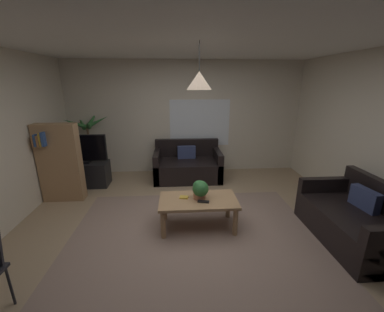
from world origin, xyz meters
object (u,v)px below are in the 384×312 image
(pendant_lamp, at_px, (199,80))
(tv_stand, at_px, (86,174))
(book_on_table_0, at_px, (184,197))
(potted_plant_on_table, at_px, (200,189))
(coffee_table, at_px, (198,204))
(couch_under_window, at_px, (188,166))
(couch_right_side, at_px, (356,222))
(potted_palm_corner, at_px, (90,149))
(bookshelf_corner, at_px, (60,163))
(tv, at_px, (82,149))
(remote_on_table_0, at_px, (203,202))

(pendant_lamp, bearing_deg, tv_stand, 142.77)
(book_on_table_0, distance_m, potted_plant_on_table, 0.27)
(coffee_table, bearing_deg, couch_under_window, 91.86)
(couch_under_window, height_order, couch_right_side, same)
(potted_palm_corner, bearing_deg, couch_under_window, -7.35)
(couch_right_side, xyz_separation_m, book_on_table_0, (-2.28, 0.50, 0.19))
(bookshelf_corner, bearing_deg, tv, 72.57)
(tv_stand, bearing_deg, tv, -90.00)
(bookshelf_corner, bearing_deg, coffee_table, -23.80)
(coffee_table, relative_size, bookshelf_corner, 0.80)
(potted_palm_corner, height_order, pendant_lamp, pendant_lamp)
(coffee_table, bearing_deg, tv_stand, 142.77)
(remote_on_table_0, distance_m, potted_plant_on_table, 0.19)
(tv_stand, relative_size, tv, 0.95)
(potted_plant_on_table, bearing_deg, couch_under_window, 92.63)
(potted_plant_on_table, bearing_deg, tv_stand, 143.29)
(couch_under_window, height_order, coffee_table, couch_under_window)
(remote_on_table_0, relative_size, potted_palm_corner, 0.11)
(coffee_table, bearing_deg, couch_right_side, -12.19)
(couch_right_side, bearing_deg, couch_under_window, -137.80)
(tv_stand, bearing_deg, coffee_table, -37.23)
(couch_right_side, bearing_deg, bookshelf_corner, -108.55)
(couch_right_side, bearing_deg, tv_stand, -116.29)
(pendant_lamp, bearing_deg, potted_plant_on_table, 25.16)
(tv, bearing_deg, coffee_table, -36.86)
(bookshelf_corner, bearing_deg, tv_stand, 73.15)
(book_on_table_0, bearing_deg, potted_palm_corner, 133.41)
(coffee_table, height_order, bookshelf_corner, bookshelf_corner)
(remote_on_table_0, distance_m, potted_palm_corner, 3.24)
(couch_right_side, distance_m, coffee_table, 2.13)
(couch_right_side, distance_m, remote_on_table_0, 2.05)
(couch_right_side, relative_size, tv_stand, 1.59)
(book_on_table_0, bearing_deg, couch_under_window, 85.67)
(remote_on_table_0, xyz_separation_m, potted_palm_corner, (-2.29, 2.29, 0.16))
(couch_under_window, relative_size, tv_stand, 1.60)
(couch_right_side, xyz_separation_m, pendant_lamp, (-2.08, 0.45, 1.81))
(tv, bearing_deg, couch_under_window, 7.58)
(tv_stand, bearing_deg, book_on_table_0, -39.04)
(couch_right_side, bearing_deg, book_on_table_0, -102.41)
(book_on_table_0, distance_m, remote_on_table_0, 0.31)
(couch_right_side, distance_m, tv_stand, 4.74)
(remote_on_table_0, distance_m, bookshelf_corner, 2.69)
(book_on_table_0, bearing_deg, tv, 141.34)
(couch_under_window, relative_size, potted_palm_corner, 0.96)
(couch_right_side, distance_m, pendant_lamp, 2.79)
(couch_right_side, height_order, bookshelf_corner, bookshelf_corner)
(tv, distance_m, potted_palm_corner, 0.59)
(remote_on_table_0, relative_size, tv, 0.17)
(couch_under_window, height_order, tv, tv)
(remote_on_table_0, bearing_deg, couch_right_side, 93.57)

